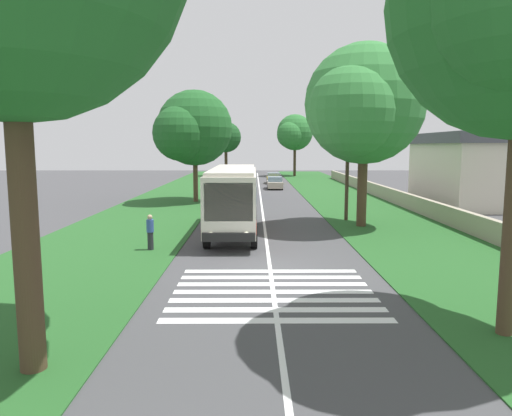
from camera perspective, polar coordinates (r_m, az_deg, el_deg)
ground at (r=19.39m, az=1.70°, el=-7.31°), size 160.00×160.00×0.00m
grass_verge_left at (r=34.93m, az=-12.73°, el=-0.85°), size 120.00×8.00×0.04m
grass_verge_right at (r=35.23m, az=14.30°, el=-0.83°), size 120.00×8.00×0.04m
centre_line at (r=34.11m, az=0.84°, el=-0.89°), size 110.00×0.16×0.01m
coach_bus at (r=26.78m, az=-2.71°, el=1.44°), size 11.16×2.62×3.73m
zebra_crossing at (r=16.43m, az=2.07°, el=-10.02°), size 5.85×6.80×0.01m
trailing_car_0 at (r=46.91m, az=-1.41°, el=2.19°), size 4.30×1.78×1.43m
trailing_car_1 at (r=55.55m, az=2.28°, el=3.00°), size 4.30×1.78×1.43m
trailing_car_2 at (r=63.86m, az=2.12°, el=3.57°), size 4.30×1.78×1.43m
roadside_tree_left_1 at (r=79.99m, az=-3.75°, el=8.38°), size 6.18×5.07×8.98m
roadside_tree_left_2 at (r=42.55m, az=-7.66°, el=9.24°), size 8.24×6.65×9.80m
roadside_tree_right_0 at (r=29.58m, az=12.48°, el=11.74°), size 8.54×7.27×11.02m
roadside_tree_right_2 at (r=80.00m, az=4.56°, el=8.91°), size 7.52×6.06×10.20m
utility_pole at (r=31.96m, az=10.92°, el=5.29°), size 0.24×1.40×7.28m
roadside_wall at (r=40.87m, az=17.20°, el=1.04°), size 70.00×0.40×1.18m
roadside_building at (r=44.21m, az=25.63°, el=4.27°), size 12.01×9.36×6.05m
pedestrian at (r=23.08m, az=-12.59°, el=-2.80°), size 0.34×0.34×1.69m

